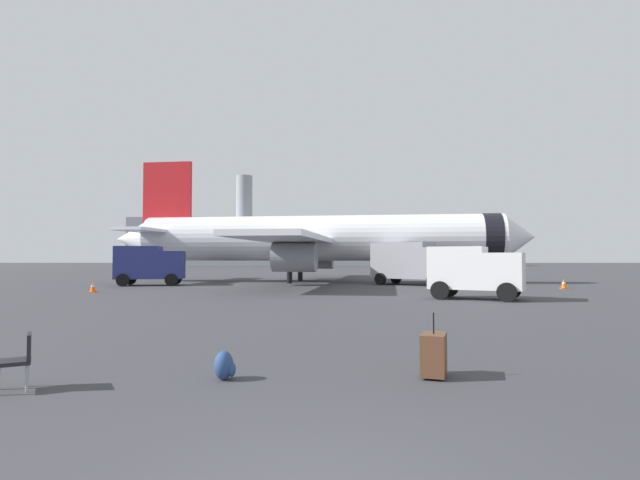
{
  "coord_description": "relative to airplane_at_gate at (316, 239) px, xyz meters",
  "views": [
    {
      "loc": [
        0.09,
        -4.27,
        2.04
      ],
      "look_at": [
        -0.18,
        22.86,
        3.0
      ],
      "focal_mm": 28.29,
      "sensor_mm": 36.0,
      "label": 1
    }
  ],
  "objects": [
    {
      "name": "airplane_at_gate",
      "position": [
        0.0,
        0.0,
        0.0
      ],
      "size": [
        35.75,
        32.35,
        10.5
      ],
      "color": "white",
      "rests_on": "ground"
    },
    {
      "name": "service_truck",
      "position": [
        -12.23,
        -5.24,
        -2.05
      ],
      "size": [
        5.07,
        3.12,
        2.9
      ],
      "color": "navy",
      "rests_on": "ground"
    },
    {
      "name": "fuel_truck",
      "position": [
        7.31,
        -4.6,
        -1.88
      ],
      "size": [
        6.27,
        5.46,
        3.2
      ],
      "color": "gray",
      "rests_on": "ground"
    },
    {
      "name": "cargo_van",
      "position": [
        8.17,
        -17.43,
        -2.21
      ],
      "size": [
        4.83,
        3.84,
        2.6
      ],
      "color": "white",
      "rests_on": "ground"
    },
    {
      "name": "safety_cone_near",
      "position": [
        16.6,
        -8.82,
        -3.34
      ],
      "size": [
        0.44,
        0.44,
        0.65
      ],
      "color": "#F2590C",
      "rests_on": "ground"
    },
    {
      "name": "safety_cone_mid",
      "position": [
        -12.96,
        -12.7,
        -3.35
      ],
      "size": [
        0.44,
        0.44,
        0.62
      ],
      "color": "#F2590C",
      "rests_on": "ground"
    },
    {
      "name": "rolling_suitcase",
      "position": [
        2.64,
        -33.7,
        -3.27
      ],
      "size": [
        0.58,
        0.73,
        1.1
      ],
      "color": "brown",
      "rests_on": "ground"
    },
    {
      "name": "traveller_backpack",
      "position": [
        -0.91,
        -33.92,
        -3.42
      ],
      "size": [
        0.36,
        0.4,
        0.48
      ],
      "color": "navy",
      "rests_on": "ground"
    },
    {
      "name": "gate_chair",
      "position": [
        -3.95,
        -34.62,
        -3.16
      ],
      "size": [
        0.65,
        0.65,
        0.86
      ],
      "color": "black",
      "rests_on": "ground"
    },
    {
      "name": "terminal_building",
      "position": [
        -5.37,
        94.39,
        2.73
      ],
      "size": [
        89.92,
        17.97,
        24.49
      ],
      "color": "gray",
      "rests_on": "ground"
    }
  ]
}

